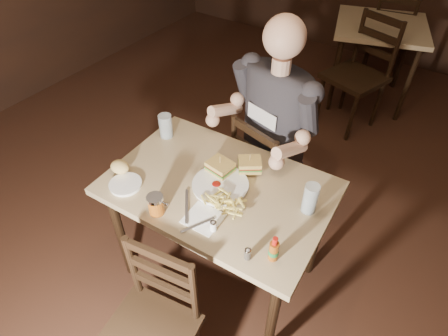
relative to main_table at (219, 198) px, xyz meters
The scene contains 23 objects.
room_shell 0.74m from the main_table, 11.90° to the left, with size 7.00×7.00×7.00m.
main_table is the anchor object (origin of this frame).
bg_table 2.54m from the main_table, 88.04° to the left, with size 1.00×1.00×0.77m.
chair_far 0.62m from the main_table, 87.68° to the left, with size 0.40×0.44×0.87m, color black, non-canonical shape.
bg_chair_far 3.10m from the main_table, 88.39° to the left, with size 0.42×0.46×0.91m, color black, non-canonical shape.
bg_chair_near 2.00m from the main_table, 87.49° to the left, with size 0.45×0.49×0.97m, color black, non-canonical shape.
diner 0.58m from the main_table, 88.88° to the left, with size 0.58×0.45×1.00m, color #29272B, non-canonical shape.
dinner_plate 0.10m from the main_table, 12.63° to the right, with size 0.28×0.28×0.02m, color white.
sandwich_left 0.18m from the main_table, 118.26° to the left, with size 0.12×0.10×0.10m, color tan, non-canonical shape.
sandwich_right 0.25m from the main_table, 66.76° to the left, with size 0.11×0.09×0.10m, color tan, non-canonical shape.
fries_pile 0.18m from the main_table, 45.17° to the right, with size 0.25×0.17×0.04m, color #EEDC71, non-canonical shape.
ketchup_dollop 0.11m from the main_table, 98.96° to the right, with size 0.05×0.05×0.01m, color maroon.
glass_left 0.53m from the main_table, 160.32° to the left, with size 0.08×0.08×0.14m, color silver.
glass_right 0.48m from the main_table, 12.33° to the left, with size 0.07×0.07×0.16m, color silver.
hot_sauce 0.51m from the main_table, 28.17° to the right, with size 0.04×0.04×0.13m, color #88420F, non-canonical shape.
salt_shaker 0.30m from the main_table, 60.52° to the right, with size 0.03×0.03×0.06m, color white, non-canonical shape.
pepper_shaker 0.46m from the main_table, 40.14° to the right, with size 0.03×0.03×0.06m, color #38332D, non-canonical shape.
syrup_dispenser 0.36m from the main_table, 115.09° to the right, with size 0.08×0.08×0.10m, color #88420F, non-canonical shape.
napkin 0.24m from the main_table, 73.89° to the right, with size 0.17×0.15×0.00m, color white.
knife 0.23m from the main_table, 102.88° to the right, with size 0.01×0.22×0.01m, color silver.
fork 0.29m from the main_table, 75.89° to the right, with size 0.01×0.17×0.01m, color silver.
side_plate 0.48m from the main_table, 146.20° to the right, with size 0.16×0.16×0.01m, color white.
bread_roll 0.53m from the main_table, 156.79° to the right, with size 0.10×0.08×0.06m, color #DDBE74.
Camera 1 is at (0.58, -1.13, 2.10)m, focal length 30.00 mm.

